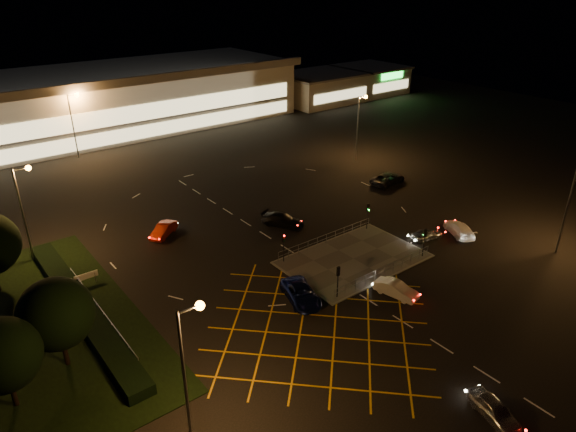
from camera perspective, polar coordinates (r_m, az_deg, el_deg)
ground at (r=53.39m, az=4.24°, el=-4.66°), size 180.00×180.00×0.00m
pedestrian_island at (r=53.33m, az=7.29°, el=-4.77°), size 14.00×9.00×0.12m
grass_verge at (r=48.17m, az=-27.59°, el=-11.57°), size 18.00×30.00×0.08m
hedge at (r=48.52m, az=-21.97°, el=-9.40°), size 2.00×26.00×1.00m
supermarket at (r=103.14m, az=-19.73°, el=12.05°), size 72.00×26.50×10.50m
retail_unit_a at (r=119.43m, az=3.55°, el=14.09°), size 18.80×14.80×6.35m
retail_unit_b at (r=130.35m, az=9.05°, el=14.80°), size 14.80×14.80×6.35m
streetlight_sw at (r=31.38m, az=-10.92°, el=-15.13°), size 1.78×0.56×10.03m
streetlight_se at (r=59.04m, az=29.07°, el=2.15°), size 1.78×0.56×10.03m
streetlight_nw at (r=56.27m, az=-27.20°, el=1.51°), size 1.78×0.56×10.03m
streetlight_ne at (r=80.17m, az=8.01°, el=10.67°), size 1.78×0.56×10.03m
streetlight_far_left at (r=87.16m, az=-22.66°, el=10.17°), size 1.78×0.56×10.03m
streetlight_far_right at (r=106.16m, az=-1.50°, el=14.53°), size 1.78×0.56×10.03m
signal_sw at (r=46.08m, az=5.58°, el=-6.60°), size 0.28×0.30×3.15m
signal_se at (r=54.07m, az=14.94°, el=-2.26°), size 0.28×0.30×3.15m
signal_nw at (r=51.32m, az=-0.50°, el=-2.88°), size 0.28×0.30×3.15m
signal_ne at (r=58.60m, az=8.87°, el=0.57°), size 0.28×0.30×3.15m
tree_a at (r=39.05m, az=-29.20°, el=-13.37°), size 5.04×5.04×6.86m
tree_e at (r=40.86m, az=-24.36°, el=-9.89°), size 5.40×5.40×7.35m
car_near_silver at (r=38.61m, az=21.96°, el=-19.34°), size 2.59×4.24×1.35m
car_queue_white at (r=48.11m, az=11.91°, el=-7.96°), size 2.30×4.33×1.36m
car_left_blue at (r=46.45m, az=1.45°, el=-8.59°), size 3.85×5.73×1.46m
car_far_dkgrey at (r=59.51m, az=-0.60°, el=-0.45°), size 4.20×5.34×1.45m
car_right_silver at (r=58.56m, az=15.17°, el=-1.97°), size 3.91×2.20×1.26m
car_circ_red at (r=58.97m, az=-13.66°, el=-1.52°), size 4.23×3.66×1.38m
car_east_grey at (r=72.77m, az=11.04°, el=4.09°), size 5.86×3.20×1.56m
car_approach_white at (r=60.69m, az=18.49°, el=-1.35°), size 3.92×5.16×1.39m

